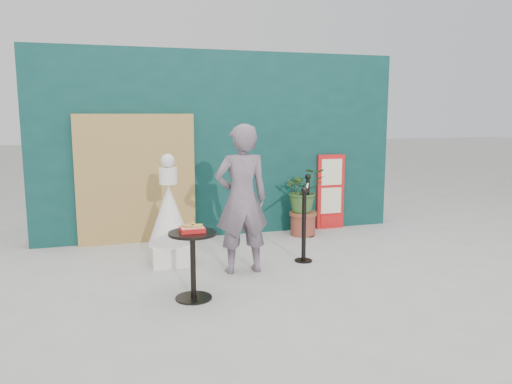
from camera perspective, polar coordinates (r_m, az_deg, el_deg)
name	(u,v)px	position (r m, az deg, el deg)	size (l,w,h in m)	color
ground	(288,298)	(5.61, 3.67, -12.01)	(60.00, 60.00, 0.00)	#ADAAA5
back_wall	(221,144)	(8.28, -3.97, 5.45)	(6.00, 0.30, 3.00)	#0B312E
bamboo_fence	(136,179)	(7.92, -13.50, 1.42)	(1.80, 0.08, 2.00)	tan
woman	(242,199)	(6.25, -1.64, -0.84)	(0.69, 0.45, 1.88)	slate
menu_board	(330,192)	(8.81, 8.51, 0.03)	(0.50, 0.07, 1.30)	red
statue	(169,220)	(6.74, -9.88, -3.15)	(0.58, 0.58, 1.49)	silver
cafe_table	(193,255)	(5.47, -7.23, -7.12)	(0.52, 0.52, 0.75)	black
food_basket	(192,229)	(5.40, -7.27, -4.17)	(0.26, 0.19, 0.11)	red
planter	(303,196)	(8.24, 5.44, -0.48)	(0.67, 0.58, 1.13)	brown
stanchion_barrier	(306,215)	(7.51, 5.72, -2.68)	(0.84, 1.54, 1.03)	black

